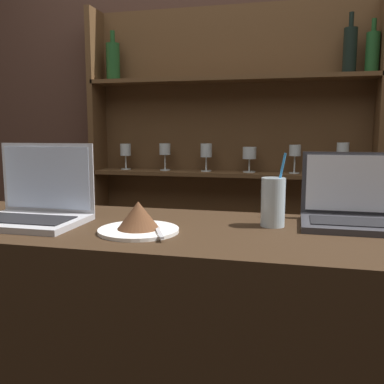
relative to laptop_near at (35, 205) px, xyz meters
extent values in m
cube|color=black|center=(0.44, 0.03, -0.54)|extent=(1.74, 0.55, 0.97)
cube|color=#4C3328|center=(0.44, 1.14, 0.32)|extent=(7.00, 0.06, 2.70)
cube|color=brown|center=(-0.28, 1.02, -0.09)|extent=(0.03, 0.18, 1.87)
cube|color=brown|center=(1.14, 1.02, -0.09)|extent=(0.03, 0.18, 1.87)
cube|color=brown|center=(0.43, 1.10, -0.09)|extent=(1.45, 0.02, 1.87)
cube|color=brown|center=(0.43, 1.02, -0.46)|extent=(1.41, 0.18, 0.02)
cube|color=brown|center=(0.43, 1.02, 0.00)|extent=(1.41, 0.18, 0.02)
cube|color=brown|center=(0.43, 1.02, 0.47)|extent=(1.41, 0.18, 0.02)
cylinder|color=silver|center=(-0.12, 1.02, 0.02)|extent=(0.05, 0.05, 0.01)
cylinder|color=silver|center=(-0.12, 1.02, 0.05)|extent=(0.01, 0.01, 0.07)
cylinder|color=silver|center=(-0.12, 1.02, 0.12)|extent=(0.06, 0.06, 0.06)
cylinder|color=silver|center=(0.10, 1.02, 0.02)|extent=(0.05, 0.05, 0.01)
cylinder|color=silver|center=(0.10, 1.02, 0.06)|extent=(0.01, 0.01, 0.08)
cylinder|color=silver|center=(0.10, 1.02, 0.13)|extent=(0.06, 0.06, 0.06)
cylinder|color=silver|center=(0.32, 1.02, 0.02)|extent=(0.05, 0.05, 0.01)
cylinder|color=silver|center=(0.32, 1.02, 0.05)|extent=(0.01, 0.01, 0.07)
cylinder|color=silver|center=(0.32, 1.02, 0.12)|extent=(0.06, 0.06, 0.07)
cylinder|color=silver|center=(0.54, 1.02, 0.02)|extent=(0.06, 0.06, 0.01)
cylinder|color=silver|center=(0.54, 1.02, 0.05)|extent=(0.01, 0.01, 0.06)
cylinder|color=silver|center=(0.54, 1.02, 0.11)|extent=(0.07, 0.07, 0.06)
cylinder|color=silver|center=(0.76, 1.02, 0.02)|extent=(0.05, 0.05, 0.01)
cylinder|color=silver|center=(0.76, 1.02, 0.06)|extent=(0.01, 0.01, 0.08)
cylinder|color=silver|center=(0.76, 1.02, 0.13)|extent=(0.06, 0.06, 0.05)
cylinder|color=silver|center=(0.98, 1.02, 0.02)|extent=(0.05, 0.05, 0.01)
cylinder|color=silver|center=(0.98, 1.02, 0.06)|extent=(0.01, 0.01, 0.08)
cylinder|color=silver|center=(0.98, 1.02, 0.13)|extent=(0.06, 0.06, 0.07)
cylinder|color=black|center=(0.99, 1.02, 0.58)|extent=(0.06, 0.06, 0.21)
cylinder|color=black|center=(0.99, 1.02, 0.72)|extent=(0.02, 0.02, 0.07)
cylinder|color=#1E4C23|center=(-0.18, 1.02, 0.58)|extent=(0.07, 0.07, 0.19)
cylinder|color=#1E4C23|center=(-0.18, 1.02, 0.70)|extent=(0.03, 0.03, 0.06)
cylinder|color=#1E4C23|center=(1.09, 1.02, 0.57)|extent=(0.06, 0.06, 0.18)
cylinder|color=#1E4C23|center=(1.09, 1.02, 0.69)|extent=(0.02, 0.02, 0.06)
cube|color=#ADADB2|center=(0.00, -0.04, -0.04)|extent=(0.32, 0.23, 0.02)
cube|color=black|center=(0.00, -0.05, -0.03)|extent=(0.27, 0.13, 0.00)
cube|color=#ADADB2|center=(0.00, 0.08, 0.08)|extent=(0.32, 0.00, 0.22)
cube|color=silver|center=(0.00, 0.07, 0.08)|extent=(0.29, 0.01, 0.20)
cube|color=#333338|center=(0.95, 0.15, -0.04)|extent=(0.34, 0.23, 0.02)
cube|color=black|center=(0.95, 0.14, -0.03)|extent=(0.29, 0.12, 0.00)
cube|color=#333338|center=(0.95, 0.26, 0.06)|extent=(0.34, 0.00, 0.19)
cube|color=white|center=(0.95, 0.26, 0.06)|extent=(0.31, 0.01, 0.17)
cylinder|color=white|center=(0.35, -0.05, -0.05)|extent=(0.22, 0.22, 0.01)
cone|color=#51301C|center=(0.35, -0.05, 0.00)|extent=(0.12, 0.12, 0.08)
cube|color=#B7B7BC|center=(0.41, -0.07, -0.04)|extent=(0.08, 0.16, 0.00)
cylinder|color=silver|center=(0.70, 0.11, 0.02)|extent=(0.07, 0.07, 0.14)
cylinder|color=#338CD8|center=(0.72, 0.11, 0.06)|extent=(0.04, 0.01, 0.21)
camera|label=1|loc=(0.76, -1.13, 0.23)|focal=40.00mm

